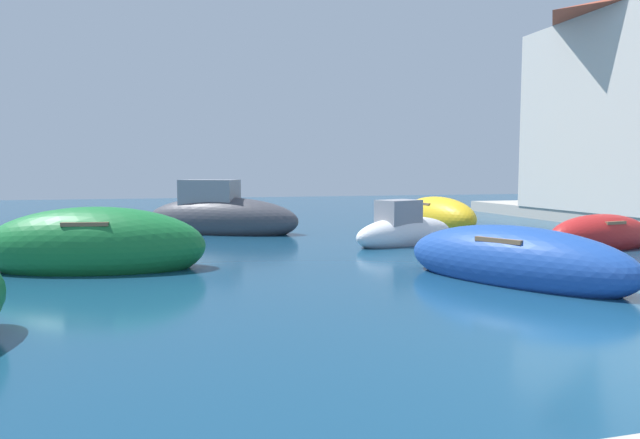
{
  "coord_description": "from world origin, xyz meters",
  "views": [
    {
      "loc": [
        -5.5,
        -4.74,
        2.09
      ],
      "look_at": [
        -1.25,
        10.69,
        0.72
      ],
      "focal_mm": 32.4,
      "sensor_mm": 36.0,
      "label": 1
    }
  ],
  "objects_px": {
    "moored_boat_1": "(96,247)",
    "moored_boat_6": "(438,216)",
    "moored_boat_5": "(220,217)",
    "moored_boat_9": "(405,231)",
    "moored_boat_8": "(600,236)",
    "moored_boat_0": "(514,262)"
  },
  "relations": [
    {
      "from": "moored_boat_8",
      "to": "moored_boat_9",
      "type": "height_order",
      "value": "moored_boat_9"
    },
    {
      "from": "moored_boat_1",
      "to": "moored_boat_6",
      "type": "distance_m",
      "value": 12.74
    },
    {
      "from": "moored_boat_5",
      "to": "moored_boat_8",
      "type": "height_order",
      "value": "moored_boat_5"
    },
    {
      "from": "moored_boat_1",
      "to": "moored_boat_9",
      "type": "height_order",
      "value": "moored_boat_1"
    },
    {
      "from": "moored_boat_1",
      "to": "moored_boat_6",
      "type": "height_order",
      "value": "moored_boat_1"
    },
    {
      "from": "moored_boat_0",
      "to": "moored_boat_6",
      "type": "height_order",
      "value": "moored_boat_6"
    },
    {
      "from": "moored_boat_5",
      "to": "moored_boat_9",
      "type": "relative_size",
      "value": 1.46
    },
    {
      "from": "moored_boat_6",
      "to": "moored_boat_9",
      "type": "distance_m",
      "value": 5.13
    },
    {
      "from": "moored_boat_9",
      "to": "moored_boat_0",
      "type": "bearing_deg",
      "value": -115.07
    },
    {
      "from": "moored_boat_8",
      "to": "moored_boat_5",
      "type": "bearing_deg",
      "value": -41.12
    },
    {
      "from": "moored_boat_0",
      "to": "moored_boat_1",
      "type": "distance_m",
      "value": 8.47
    },
    {
      "from": "moored_boat_1",
      "to": "moored_boat_9",
      "type": "relative_size",
      "value": 1.28
    },
    {
      "from": "moored_boat_1",
      "to": "moored_boat_6",
      "type": "xyz_separation_m",
      "value": [
        11.09,
        6.26,
        -0.07
      ]
    },
    {
      "from": "moored_boat_8",
      "to": "moored_boat_6",
      "type": "bearing_deg",
      "value": -82.0
    },
    {
      "from": "moored_boat_0",
      "to": "moored_boat_5",
      "type": "xyz_separation_m",
      "value": [
        -4.47,
        10.0,
        0.14
      ]
    },
    {
      "from": "moored_boat_1",
      "to": "moored_boat_8",
      "type": "height_order",
      "value": "moored_boat_1"
    },
    {
      "from": "moored_boat_8",
      "to": "moored_boat_0",
      "type": "bearing_deg",
      "value": 28.12
    },
    {
      "from": "moored_boat_5",
      "to": "moored_boat_9",
      "type": "height_order",
      "value": "moored_boat_5"
    },
    {
      "from": "moored_boat_1",
      "to": "moored_boat_9",
      "type": "bearing_deg",
      "value": 25.09
    },
    {
      "from": "moored_boat_1",
      "to": "moored_boat_6",
      "type": "relative_size",
      "value": 1.12
    },
    {
      "from": "moored_boat_5",
      "to": "moored_boat_6",
      "type": "xyz_separation_m",
      "value": [
        7.85,
        -0.24,
        -0.11
      ]
    },
    {
      "from": "moored_boat_5",
      "to": "moored_boat_6",
      "type": "bearing_deg",
      "value": 27.63
    }
  ]
}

